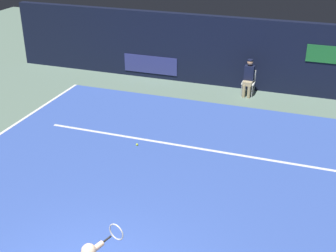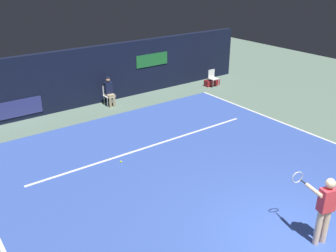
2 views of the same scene
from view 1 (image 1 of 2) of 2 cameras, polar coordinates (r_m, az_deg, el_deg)
name	(u,v)px [view 1 (image 1 of 2)]	position (r m, az deg, el deg)	size (l,w,h in m)	color
ground_plane	(166,180)	(11.37, -0.22, -6.76)	(34.80, 34.80, 0.00)	slate
court_surface	(166,180)	(11.36, -0.22, -6.74)	(11.14, 10.40, 0.01)	#3856B2
line_service	(188,147)	(12.85, 2.51, -2.61)	(8.69, 0.10, 0.01)	white
back_wall	(231,53)	(17.13, 7.84, 9.10)	(17.86, 0.33, 2.60)	black
line_judge_on_chair	(249,77)	(16.48, 10.07, 6.04)	(0.45, 0.54, 1.32)	white
tennis_ball	(137,145)	(12.92, -3.90, -2.33)	(0.07, 0.07, 0.07)	#CCE033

